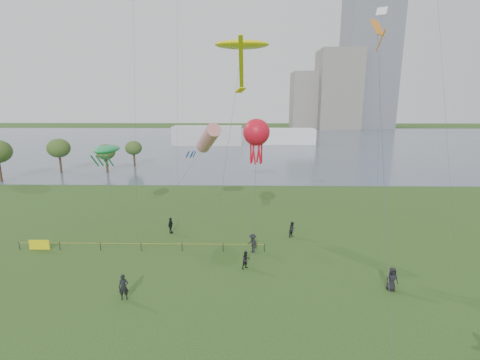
{
  "coord_description": "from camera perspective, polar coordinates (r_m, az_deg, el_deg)",
  "views": [
    {
      "loc": [
        0.49,
        -17.53,
        14.41
      ],
      "look_at": [
        0.0,
        10.0,
        8.0
      ],
      "focal_mm": 26.0,
      "sensor_mm": 36.0,
      "label": 1
    }
  ],
  "objects": [
    {
      "name": "ground_plane",
      "position": [
        22.7,
        -0.5,
        -26.3
      ],
      "size": [
        400.0,
        400.0,
        0.0
      ],
      "primitive_type": "plane",
      "color": "#203E13"
    },
    {
      "name": "lake",
      "position": [
        118.41,
        0.78,
        6.12
      ],
      "size": [
        400.0,
        120.0,
        0.08
      ],
      "primitive_type": "cube",
      "color": "slate",
      "rests_on": "ground_plane"
    },
    {
      "name": "tower",
      "position": [
        200.71,
        20.95,
        25.43
      ],
      "size": [
        24.0,
        24.0,
        120.0
      ],
      "primitive_type": "cube",
      "color": "slate",
      "rests_on": "ground_plane"
    },
    {
      "name": "building_mid",
      "position": [
        185.27,
        15.73,
        14.05
      ],
      "size": [
        20.0,
        20.0,
        38.0
      ],
      "primitive_type": "cube",
      "color": "slate",
      "rests_on": "ground_plane"
    },
    {
      "name": "building_low",
      "position": [
        188.19,
        10.94,
        12.74
      ],
      "size": [
        16.0,
        18.0,
        28.0
      ],
      "primitive_type": "cube",
      "color": "gray",
      "rests_on": "ground_plane"
    },
    {
      "name": "pavilion_left",
      "position": [
        113.8,
        -5.32,
        7.29
      ],
      "size": [
        22.0,
        8.0,
        6.0
      ],
      "primitive_type": "cube",
      "color": "silver",
      "rests_on": "ground_plane"
    },
    {
      "name": "pavilion_right",
      "position": [
        116.93,
        7.71,
        7.14
      ],
      "size": [
        18.0,
        7.0,
        5.0
      ],
      "primitive_type": "cube",
      "color": "white",
      "rests_on": "ground_plane"
    },
    {
      "name": "trees",
      "position": [
        75.64,
        -27.57,
        4.38
      ],
      "size": [
        23.36,
        19.37,
        7.53
      ],
      "color": "#3D2A1B",
      "rests_on": "ground_plane"
    },
    {
      "name": "fence",
      "position": [
        37.88,
        -24.96,
        -9.64
      ],
      "size": [
        24.07,
        0.07,
        1.05
      ],
      "color": "black",
      "rests_on": "ground_plane"
    },
    {
      "name": "spectator_a",
      "position": [
        30.95,
        1.0,
        -13.0
      ],
      "size": [
        0.98,
        0.94,
        1.59
      ],
      "primitive_type": "imported",
      "rotation": [
        0.0,
        0.0,
        0.62
      ],
      "color": "black",
      "rests_on": "ground_plane"
    },
    {
      "name": "spectator_b",
      "position": [
        33.9,
        2.09,
        -10.33
      ],
      "size": [
        1.27,
        1.39,
        1.87
      ],
      "primitive_type": "imported",
      "rotation": [
        0.0,
        0.0,
        -0.94
      ],
      "color": "black",
      "rests_on": "ground_plane"
    },
    {
      "name": "spectator_c",
      "position": [
        39.25,
        -11.32,
        -7.32
      ],
      "size": [
        0.65,
        1.11,
        1.78
      ],
      "primitive_type": "imported",
      "rotation": [
        0.0,
        0.0,
        1.35
      ],
      "color": "black",
      "rests_on": "ground_plane"
    },
    {
      "name": "spectator_d",
      "position": [
        30.1,
        23.67,
        -14.68
      ],
      "size": [
        0.95,
        0.65,
        1.87
      ],
      "primitive_type": "imported",
      "rotation": [
        0.0,
        0.0,
        0.06
      ],
      "color": "black",
      "rests_on": "ground_plane"
    },
    {
      "name": "spectator_f",
      "position": [
        27.99,
        -18.56,
        -16.32
      ],
      "size": [
        0.79,
        0.6,
        1.95
      ],
      "primitive_type": "imported",
      "rotation": [
        0.0,
        0.0,
        0.2
      ],
      "color": "black",
      "rests_on": "ground_plane"
    },
    {
      "name": "spectator_g",
      "position": [
        37.91,
        8.59,
        -8.01
      ],
      "size": [
        1.04,
        1.04,
        1.7
      ],
      "primitive_type": "imported",
      "rotation": [
        0.0,
        0.0,
        0.82
      ],
      "color": "black",
      "rests_on": "ground_plane"
    },
    {
      "name": "kite_stingray",
      "position": [
        36.2,
        0.31,
        21.27
      ],
      "size": [
        5.32,
        10.14,
        20.04
      ],
      "rotation": [
        0.0,
        0.0,
        0.18
      ],
      "color": "#3F3F42"
    },
    {
      "name": "kite_windsock",
      "position": [
        38.77,
        -5.27,
        6.79
      ],
      "size": [
        8.74,
        6.15,
        12.02
      ],
      "rotation": [
        0.0,
        0.0,
        0.31
      ],
      "color": "#3F3F42"
    },
    {
      "name": "kite_creature",
      "position": [
        41.33,
        -21.0,
        4.68
      ],
      "size": [
        3.6,
        7.88,
        9.43
      ],
      "rotation": [
        0.0,
        0.0,
        -0.19
      ],
      "color": "#3F3F42"
    },
    {
      "name": "kite_octopus",
      "position": [
        32.02,
        2.7,
        7.74
      ],
      "size": [
        2.46,
        5.39,
        12.72
      ],
      "rotation": [
        0.0,
        0.0,
        -0.07
      ],
      "color": "#3F3F42"
    },
    {
      "name": "kite_delta",
      "position": [
        28.36,
        21.8,
        19.85
      ],
      "size": [
        3.32,
        14.83,
        20.12
      ],
      "rotation": [
        0.0,
        0.0,
        -0.43
      ],
      "color": "#3F3F42"
    }
  ]
}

